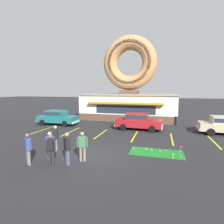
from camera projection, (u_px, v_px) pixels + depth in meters
ground_plane at (88, 155)px, 10.55m from camera, size 160.00×160.00×0.00m
donut_shop_building at (129, 91)px, 23.39m from camera, size 12.30×6.75×10.96m
putting_mat at (156, 153)px, 10.85m from camera, size 3.26×1.51×0.03m
mini_donut_near_left at (146, 149)px, 11.48m from camera, size 0.13×0.13×0.04m
mini_donut_near_right at (173, 155)px, 10.40m from camera, size 0.13×0.13×0.04m
mini_donut_mid_left at (173, 158)px, 9.97m from camera, size 0.13×0.13×0.04m
mini_donut_mid_centre at (133, 148)px, 11.54m from camera, size 0.13×0.13×0.04m
mini_donut_mid_right at (181, 157)px, 10.10m from camera, size 0.13×0.13×0.04m
mini_donut_far_left at (160, 151)px, 11.01m from camera, size 0.13×0.13×0.04m
mini_donut_far_centre at (151, 149)px, 11.36m from camera, size 0.13×0.13×0.04m
mini_donut_far_right at (166, 150)px, 11.18m from camera, size 0.13×0.13×0.04m
mini_donut_extra at (141, 154)px, 10.58m from camera, size 0.13×0.13×0.04m
golf_ball at (152, 150)px, 11.16m from camera, size 0.04×0.04×0.04m
putting_flag_pin at (181, 148)px, 10.40m from camera, size 0.13×0.01×0.55m
car_red at (138, 121)px, 17.16m from camera, size 4.63×2.12×1.60m
car_teal at (57, 117)px, 19.62m from camera, size 4.58×2.01×1.60m
pedestrian_blue_sweater_man at (51, 148)px, 9.03m from camera, size 0.59×0.27×1.62m
pedestrian_hooded_kid at (82, 145)px, 9.50m from camera, size 0.56×0.36×1.63m
pedestrian_leather_jacket_man at (67, 147)px, 9.05m from camera, size 0.48×0.43×1.71m
pedestrian_clipboard_woman at (28, 147)px, 9.05m from camera, size 0.51×0.41×1.67m
pedestrian_beanie_man at (56, 137)px, 11.18m from camera, size 0.37×0.55×1.64m
pedestrian_crossing_woman at (50, 145)px, 9.63m from camera, size 0.60×0.25×1.61m
trash_bin at (177, 121)px, 19.43m from camera, size 0.57×0.57×0.97m
parking_stripe_far_left at (43, 130)px, 17.16m from camera, size 0.12×3.60×0.01m
parking_stripe_left at (71, 132)px, 16.36m from camera, size 0.12×3.60×0.01m
parking_stripe_mid_left at (101, 134)px, 15.56m from camera, size 0.12×3.60×0.01m
parking_stripe_centre at (135, 136)px, 14.76m from camera, size 0.12×3.60×0.01m
parking_stripe_mid_right at (172, 139)px, 13.97m from camera, size 0.12×3.60×0.01m
parking_stripe_right at (214, 142)px, 13.17m from camera, size 0.12×3.60×0.01m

